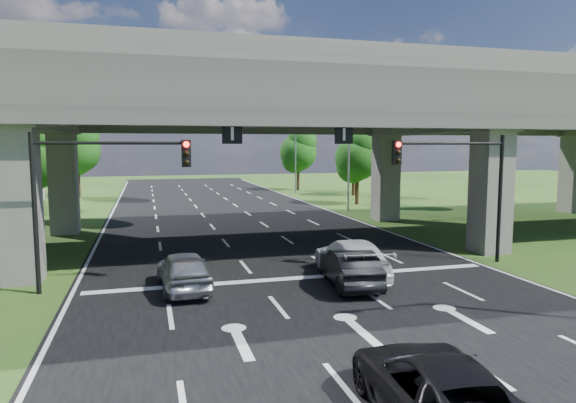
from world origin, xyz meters
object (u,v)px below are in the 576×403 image
signal_right (461,175)px  streetlight_far (344,141)px  car_trailing (439,391)px  signal_left (96,181)px  car_white (352,259)px  car_dark (350,267)px  streetlight_beyond (292,142)px  car_silver (184,270)px

signal_right → streetlight_far: 20.25m
signal_right → car_trailing: 15.08m
signal_right → signal_left: (-15.65, 0.00, 0.00)m
signal_right → streetlight_far: bearing=83.5°
car_trailing → signal_right: bearing=-119.0°
signal_left → car_white: size_ratio=1.09×
signal_left → car_trailing: signal_left is taller
car_dark → car_trailing: (-2.19, -9.88, -0.01)m
streetlight_far → streetlight_beyond: 16.00m
signal_left → car_silver: bearing=-17.0°
car_silver → streetlight_beyond: bearing=-115.3°
signal_left → car_dark: bearing=-12.7°
streetlight_far → car_trailing: streetlight_far is taller
signal_right → car_dark: signal_right is taller
signal_left → car_trailing: (7.20, -12.01, -3.43)m
streetlight_beyond → car_white: streetlight_beyond is taller
streetlight_beyond → car_dark: 39.45m
car_trailing → car_dark: bearing=-96.3°
streetlight_beyond → car_dark: streetlight_beyond is taller
streetlight_beyond → car_white: (-7.98, -37.00, -5.02)m
streetlight_far → car_silver: streetlight_far is taller
signal_right → car_trailing: bearing=-125.2°
signal_right → car_trailing: signal_right is taller
car_trailing → car_silver: bearing=-63.5°
signal_right → car_white: (-5.71, -0.94, -3.36)m
signal_left → streetlight_beyond: 40.30m
signal_left → car_dark: 10.21m
streetlight_far → streetlight_beyond: size_ratio=1.00×
car_silver → car_white: bearing=176.6°
streetlight_beyond → streetlight_far: bearing=-90.0°
streetlight_far → streetlight_beyond: (0.00, 16.00, 0.00)m
car_white → streetlight_beyond: bearing=-95.0°
streetlight_beyond → car_trailing: streetlight_beyond is taller
streetlight_far → car_silver: (-14.84, -21.00, -5.07)m
car_silver → car_white: size_ratio=0.80×
signal_right → streetlight_beyond: bearing=86.4°
car_white → car_trailing: size_ratio=1.06×
streetlight_beyond → car_dark: (-8.54, -38.18, -5.08)m
signal_left → streetlight_beyond: streetlight_beyond is taller
car_silver → car_white: car_white is taller
streetlight_far → car_dark: 24.30m
signal_right → car_silver: bearing=-175.7°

